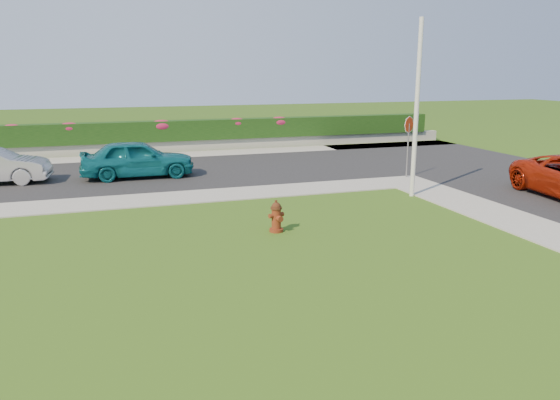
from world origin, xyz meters
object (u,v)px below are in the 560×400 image
object	(u,v)px
utility_pole	(417,110)
stop_sign	(409,132)
sedan_teal	(137,159)
fire_hydrant	(276,217)

from	to	relation	value
utility_pole	stop_sign	xyz separation A→B (m)	(1.59, 3.02, -1.15)
sedan_teal	utility_pole	xyz separation A→B (m)	(9.07, -6.50, 2.24)
fire_hydrant	sedan_teal	size ratio (longest dim) A/B	0.20
sedan_teal	utility_pole	distance (m)	11.38
stop_sign	sedan_teal	bearing A→B (deg)	155.79
fire_hydrant	stop_sign	bearing A→B (deg)	22.45
sedan_teal	stop_sign	world-z (taller)	stop_sign
utility_pole	stop_sign	world-z (taller)	utility_pole
fire_hydrant	sedan_teal	world-z (taller)	sedan_teal
fire_hydrant	stop_sign	xyz separation A→B (m)	(7.57, 5.74, 1.48)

